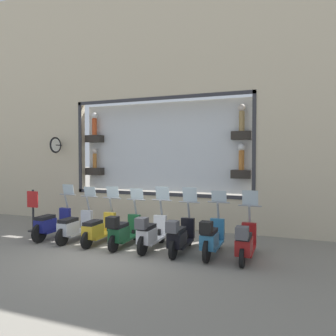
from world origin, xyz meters
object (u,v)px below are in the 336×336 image
at_px(scooter_teal_1, 211,238).
at_px(scooter_green_4, 123,231).
at_px(scooter_navy_7, 52,224).
at_px(shop_sign_post, 33,209).
at_px(scooter_white_3, 150,233).
at_px(scooter_silver_6, 74,227).
at_px(scooter_black_2, 180,236).
at_px(scooter_red_0, 245,242).
at_px(scooter_yellow_5, 98,229).

height_order(scooter_teal_1, scooter_green_4, scooter_teal_1).
bearing_deg(scooter_navy_7, shop_sign_post, 65.64).
xyz_separation_m(scooter_white_3, scooter_silver_6, (0.06, 2.52, -0.05)).
bearing_deg(scooter_navy_7, scooter_teal_1, -90.67).
relative_size(scooter_green_4, scooter_silver_6, 1.00).
distance_m(scooter_teal_1, scooter_white_3, 1.68).
distance_m(scooter_teal_1, scooter_black_2, 0.84).
relative_size(scooter_teal_1, scooter_silver_6, 1.01).
height_order(scooter_black_2, shop_sign_post, scooter_black_2).
distance_m(scooter_teal_1, scooter_green_4, 2.52).
distance_m(scooter_white_3, scooter_silver_6, 2.53).
relative_size(scooter_green_4, scooter_navy_7, 0.99).
relative_size(scooter_teal_1, scooter_green_4, 1.01).
height_order(scooter_white_3, scooter_green_4, scooter_white_3).
relative_size(scooter_red_0, scooter_silver_6, 0.99).
height_order(scooter_green_4, scooter_silver_6, scooter_green_4).
distance_m(scooter_white_3, scooter_yellow_5, 1.68).
height_order(scooter_red_0, scooter_black_2, scooter_black_2).
distance_m(scooter_red_0, scooter_yellow_5, 4.21).
height_order(scooter_white_3, shop_sign_post, scooter_white_3).
height_order(scooter_green_4, scooter_yellow_5, scooter_yellow_5).
bearing_deg(scooter_white_3, scooter_green_4, 90.70).
bearing_deg(scooter_green_4, scooter_teal_1, -89.65).
bearing_deg(scooter_green_4, scooter_yellow_5, 85.41).
xyz_separation_m(scooter_green_4, scooter_yellow_5, (0.07, 0.84, -0.03)).
bearing_deg(shop_sign_post, scooter_white_3, -97.92).
xyz_separation_m(scooter_black_2, scooter_silver_6, (0.06, 3.37, -0.04)).
bearing_deg(scooter_teal_1, scooter_black_2, 90.73).
distance_m(scooter_yellow_5, shop_sign_post, 3.05).
distance_m(scooter_green_4, shop_sign_post, 3.88).
distance_m(scooter_white_3, scooter_navy_7, 3.37).
bearing_deg(scooter_navy_7, scooter_green_4, -91.68).
distance_m(scooter_silver_6, scooter_navy_7, 0.84).
bearing_deg(scooter_navy_7, scooter_white_3, -91.09).
bearing_deg(shop_sign_post, scooter_red_0, -95.23).
bearing_deg(scooter_navy_7, scooter_black_2, -90.95).
bearing_deg(scooter_black_2, scooter_yellow_5, 88.58).
distance_m(scooter_white_3, scooter_green_4, 0.84).
xyz_separation_m(scooter_yellow_5, scooter_navy_7, (0.01, 1.68, 0.02)).
xyz_separation_m(scooter_red_0, scooter_black_2, (0.00, 1.68, 0.01)).
bearing_deg(scooter_silver_6, scooter_green_4, -92.32).
bearing_deg(scooter_green_4, scooter_silver_6, 87.68).
relative_size(scooter_yellow_5, scooter_silver_6, 1.00).
height_order(scooter_red_0, scooter_silver_6, scooter_red_0).
bearing_deg(scooter_yellow_5, scooter_navy_7, 89.77).
bearing_deg(shop_sign_post, scooter_black_2, -96.77).
relative_size(scooter_red_0, scooter_yellow_5, 1.00).
height_order(scooter_red_0, scooter_navy_7, scooter_red_0).
bearing_deg(scooter_white_3, scooter_navy_7, 88.91).
xyz_separation_m(scooter_white_3, scooter_yellow_5, (0.06, 1.68, -0.05)).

